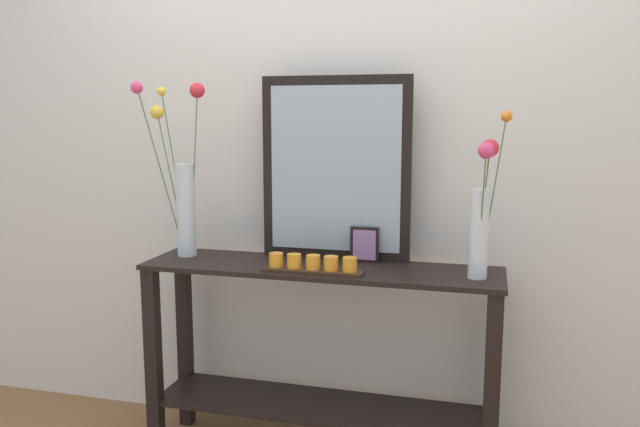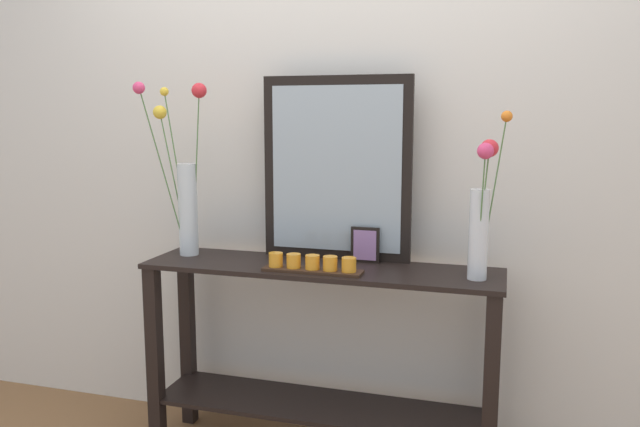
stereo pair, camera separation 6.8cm
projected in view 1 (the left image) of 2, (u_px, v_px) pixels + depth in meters
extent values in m
cube|color=silver|center=(338.00, 135.00, 2.75)|extent=(6.40, 0.08, 2.70)
cube|color=black|center=(320.00, 268.00, 2.54)|extent=(1.45, 0.36, 0.02)
cube|color=black|center=(320.00, 406.00, 2.63)|extent=(1.39, 0.32, 0.02)
cube|color=black|center=(154.00, 363.00, 2.65)|extent=(0.06, 0.06, 0.82)
cube|color=black|center=(492.00, 401.00, 2.30)|extent=(0.06, 0.06, 0.82)
cube|color=black|center=(185.00, 340.00, 2.92)|extent=(0.06, 0.06, 0.82)
cube|color=black|center=(491.00, 371.00, 2.57)|extent=(0.06, 0.06, 0.82)
cube|color=black|center=(336.00, 169.00, 2.62)|extent=(0.63, 0.03, 0.76)
cube|color=#9EADB7|center=(335.00, 169.00, 2.61)|extent=(0.55, 0.00, 0.68)
cylinder|color=silver|center=(186.00, 210.00, 2.70)|extent=(0.08, 0.08, 0.40)
cylinder|color=#4C753D|center=(194.00, 172.00, 2.67)|extent=(0.06, 0.01, 0.68)
sphere|color=red|center=(197.00, 90.00, 2.61)|extent=(0.06, 0.06, 0.06)
cylinder|color=#4C753D|center=(162.00, 173.00, 2.62)|extent=(0.11, 0.15, 0.69)
sphere|color=#EA4275|center=(137.00, 88.00, 2.51)|extent=(0.05, 0.05, 0.05)
cylinder|color=#4C753D|center=(175.00, 172.00, 2.70)|extent=(0.12, 0.03, 0.68)
sphere|color=yellow|center=(162.00, 91.00, 2.68)|extent=(0.04, 0.04, 0.04)
cylinder|color=#4C753D|center=(172.00, 182.00, 2.71)|extent=(0.13, 0.02, 0.59)
sphere|color=yellow|center=(157.00, 112.00, 2.69)|extent=(0.06, 0.06, 0.06)
cylinder|color=silver|center=(479.00, 234.00, 2.33)|extent=(0.07, 0.07, 0.34)
cylinder|color=#4C753D|center=(482.00, 214.00, 2.28)|extent=(0.02, 0.06, 0.46)
sphere|color=#EA4275|center=(486.00, 151.00, 2.22)|extent=(0.06, 0.06, 0.06)
cylinder|color=#4C753D|center=(493.00, 195.00, 2.33)|extent=(0.08, 0.04, 0.58)
sphere|color=orange|center=(507.00, 116.00, 2.30)|extent=(0.04, 0.04, 0.04)
cylinder|color=#4C753D|center=(483.00, 212.00, 2.31)|extent=(0.04, 0.04, 0.47)
sphere|color=red|center=(490.00, 148.00, 2.25)|extent=(0.06, 0.06, 0.06)
cube|color=#382316|center=(312.00, 271.00, 2.44)|extent=(0.39, 0.09, 0.01)
cylinder|color=orange|center=(276.00, 260.00, 2.48)|extent=(0.06, 0.06, 0.05)
cylinder|color=orange|center=(294.00, 261.00, 2.46)|extent=(0.06, 0.06, 0.05)
cylinder|color=orange|center=(312.00, 262.00, 2.44)|extent=(0.06, 0.06, 0.05)
cylinder|color=orange|center=(331.00, 263.00, 2.42)|extent=(0.06, 0.06, 0.05)
cylinder|color=orange|center=(350.00, 264.00, 2.40)|extent=(0.06, 0.06, 0.05)
cube|color=black|center=(365.00, 245.00, 2.60)|extent=(0.12, 0.01, 0.15)
cube|color=#9B6FA9|center=(364.00, 245.00, 2.59)|extent=(0.09, 0.00, 0.12)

